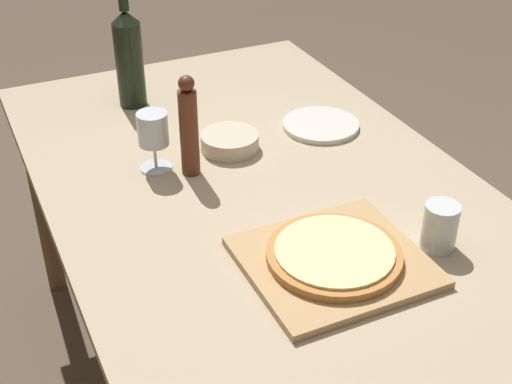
% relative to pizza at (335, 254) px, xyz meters
% --- Properties ---
extents(dining_table, '(1.00, 1.77, 0.75)m').
position_rel_pizza_xyz_m(dining_table, '(-0.00, 0.29, -0.11)').
color(dining_table, tan).
rests_on(dining_table, ground_plane).
extents(cutting_board, '(0.36, 0.33, 0.02)m').
position_rel_pizza_xyz_m(cutting_board, '(-0.00, 0.00, -0.02)').
color(cutting_board, tan).
rests_on(cutting_board, dining_table).
extents(pizza, '(0.28, 0.28, 0.02)m').
position_rel_pizza_xyz_m(pizza, '(0.00, 0.00, 0.00)').
color(pizza, '#BC7A3D').
rests_on(pizza, cutting_board).
extents(wine_bottle, '(0.08, 0.08, 0.35)m').
position_rel_pizza_xyz_m(wine_bottle, '(-0.15, 0.90, 0.12)').
color(wine_bottle, black).
rests_on(wine_bottle, dining_table).
extents(pepper_mill, '(0.05, 0.05, 0.26)m').
position_rel_pizza_xyz_m(pepper_mill, '(-0.14, 0.47, 0.09)').
color(pepper_mill, '#5B2D19').
rests_on(pepper_mill, dining_table).
extents(wine_glass, '(0.08, 0.08, 0.15)m').
position_rel_pizza_xyz_m(wine_glass, '(-0.21, 0.52, 0.07)').
color(wine_glass, silver).
rests_on(wine_glass, dining_table).
extents(small_bowl, '(0.15, 0.15, 0.04)m').
position_rel_pizza_xyz_m(small_bowl, '(-0.01, 0.54, -0.01)').
color(small_bowl, beige).
rests_on(small_bowl, dining_table).
extents(drinking_tumbler, '(0.07, 0.07, 0.10)m').
position_rel_pizza_xyz_m(drinking_tumbler, '(0.23, -0.04, 0.02)').
color(drinking_tumbler, silver).
rests_on(drinking_tumbler, dining_table).
extents(dinner_plate, '(0.21, 0.21, 0.01)m').
position_rel_pizza_xyz_m(dinner_plate, '(0.27, 0.54, -0.02)').
color(dinner_plate, silver).
rests_on(dinner_plate, dining_table).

